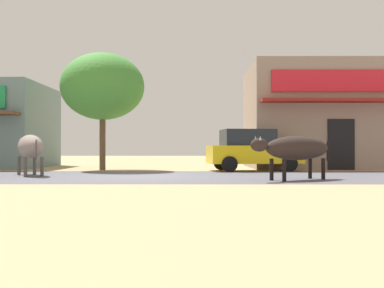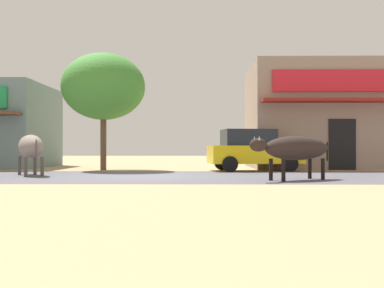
{
  "view_description": "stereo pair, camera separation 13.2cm",
  "coord_description": "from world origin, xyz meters",
  "px_view_note": "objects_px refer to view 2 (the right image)",
  "views": [
    {
      "loc": [
        1.68,
        -14.87,
        0.9
      ],
      "look_at": [
        1.59,
        0.77,
        1.04
      ],
      "focal_mm": 43.63,
      "sensor_mm": 36.0,
      "label": 1
    },
    {
      "loc": [
        1.81,
        -14.86,
        0.9
      ],
      "look_at": [
        1.59,
        0.77,
        1.04
      ],
      "focal_mm": 43.63,
      "sensor_mm": 36.0,
      "label": 2
    }
  ],
  "objects_px": {
    "roadside_tree": "(103,87)",
    "pedestrian_by_shop": "(309,149)",
    "cow_far_dark": "(295,148)",
    "cow_near_brown": "(30,147)",
    "parked_hatchback_car": "(253,150)"
  },
  "relations": [
    {
      "from": "roadside_tree",
      "to": "pedestrian_by_shop",
      "type": "bearing_deg",
      "value": 2.69
    },
    {
      "from": "cow_far_dark",
      "to": "cow_near_brown",
      "type": "bearing_deg",
      "value": 166.22
    },
    {
      "from": "roadside_tree",
      "to": "pedestrian_by_shop",
      "type": "relative_size",
      "value": 3.2
    },
    {
      "from": "parked_hatchback_car",
      "to": "cow_far_dark",
      "type": "bearing_deg",
      "value": -83.93
    },
    {
      "from": "cow_near_brown",
      "to": "pedestrian_by_shop",
      "type": "height_order",
      "value": "pedestrian_by_shop"
    },
    {
      "from": "cow_near_brown",
      "to": "pedestrian_by_shop",
      "type": "xyz_separation_m",
      "value": [
        10.1,
        4.31,
        -0.07
      ]
    },
    {
      "from": "cow_far_dark",
      "to": "pedestrian_by_shop",
      "type": "height_order",
      "value": "pedestrian_by_shop"
    },
    {
      "from": "roadside_tree",
      "to": "cow_far_dark",
      "type": "bearing_deg",
      "value": -41.81
    },
    {
      "from": "parked_hatchback_car",
      "to": "pedestrian_by_shop",
      "type": "height_order",
      "value": "parked_hatchback_car"
    },
    {
      "from": "roadside_tree",
      "to": "parked_hatchback_car",
      "type": "height_order",
      "value": "roadside_tree"
    },
    {
      "from": "cow_near_brown",
      "to": "cow_far_dark",
      "type": "height_order",
      "value": "cow_near_brown"
    },
    {
      "from": "cow_far_dark",
      "to": "pedestrian_by_shop",
      "type": "distance_m",
      "value": 6.61
    },
    {
      "from": "parked_hatchback_car",
      "to": "cow_far_dark",
      "type": "distance_m",
      "value": 5.41
    },
    {
      "from": "parked_hatchback_car",
      "to": "pedestrian_by_shop",
      "type": "xyz_separation_m",
      "value": [
        2.45,
        0.95,
        0.03
      ]
    },
    {
      "from": "roadside_tree",
      "to": "cow_near_brown",
      "type": "height_order",
      "value": "roadside_tree"
    }
  ]
}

